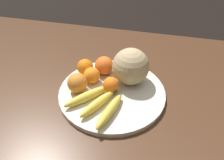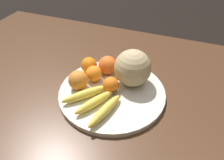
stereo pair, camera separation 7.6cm
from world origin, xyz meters
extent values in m
cube|color=#4C301E|center=(0.00, 0.00, 0.68)|extent=(1.68, 0.99, 0.04)
cube|color=#4C301E|center=(-0.76, 0.41, 0.33)|extent=(0.07, 0.07, 0.66)
cylinder|color=silver|center=(0.01, -0.03, 0.71)|extent=(0.39, 0.39, 0.02)
torus|color=navy|center=(0.01, -0.03, 0.72)|extent=(0.39, 0.39, 0.01)
sphere|color=tan|center=(0.07, 0.04, 0.79)|extent=(0.14, 0.14, 0.14)
sphere|color=#473819|center=(0.03, -0.04, 0.74)|extent=(0.02, 0.02, 0.02)
ellipsoid|color=gold|center=(-0.06, -0.09, 0.74)|extent=(0.14, 0.15, 0.03)
ellipsoid|color=gold|center=(-0.01, -0.12, 0.74)|extent=(0.10, 0.15, 0.03)
ellipsoid|color=gold|center=(0.03, -0.14, 0.74)|extent=(0.07, 0.17, 0.03)
sphere|color=orange|center=(-0.04, 0.07, 0.76)|extent=(0.07, 0.07, 0.07)
sphere|color=orange|center=(-0.11, 0.05, 0.75)|extent=(0.06, 0.06, 0.06)
sphere|color=orange|center=(-0.11, -0.05, 0.76)|extent=(0.07, 0.07, 0.07)
sphere|color=orange|center=(0.01, -0.03, 0.75)|extent=(0.06, 0.06, 0.06)
sphere|color=orange|center=(-0.07, 0.01, 0.75)|extent=(0.06, 0.06, 0.06)
cube|color=white|center=(-0.08, 0.06, 0.72)|extent=(0.07, 0.08, 0.00)
camera|label=1|loc=(0.15, -0.60, 1.26)|focal=35.00mm
camera|label=2|loc=(0.22, -0.58, 1.26)|focal=35.00mm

